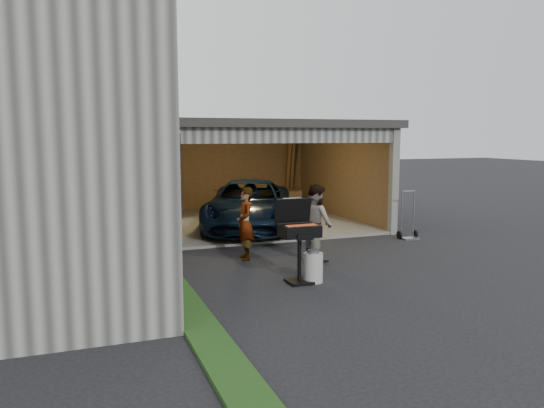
{
  "coord_description": "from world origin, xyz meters",
  "views": [
    {
      "loc": [
        -3.72,
        -7.93,
        2.53
      ],
      "look_at": [
        -0.01,
        1.96,
        1.15
      ],
      "focal_mm": 35.0,
      "sensor_mm": 36.0,
      "label": 1
    }
  ],
  "objects_px": {
    "bbq_grill": "(299,234)",
    "woman": "(245,224)",
    "man": "(316,223)",
    "plywood_panel": "(158,256)",
    "propane_tank": "(313,268)",
    "minivan": "(249,207)",
    "hand_truck": "(409,230)"
  },
  "relations": [
    {
      "from": "woman",
      "to": "man",
      "type": "xyz_separation_m",
      "value": [
        1.3,
        -0.61,
        0.04
      ]
    },
    {
      "from": "bbq_grill",
      "to": "plywood_panel",
      "type": "bearing_deg",
      "value": 154.84
    },
    {
      "from": "minivan",
      "to": "propane_tank",
      "type": "relative_size",
      "value": 9.02
    },
    {
      "from": "propane_tank",
      "to": "hand_truck",
      "type": "distance_m",
      "value": 4.67
    },
    {
      "from": "woman",
      "to": "propane_tank",
      "type": "xyz_separation_m",
      "value": [
        0.58,
        -2.02,
        -0.49
      ]
    },
    {
      "from": "woman",
      "to": "plywood_panel",
      "type": "bearing_deg",
      "value": -60.45
    },
    {
      "from": "woman",
      "to": "hand_truck",
      "type": "height_order",
      "value": "woman"
    },
    {
      "from": "plywood_panel",
      "to": "bbq_grill",
      "type": "bearing_deg",
      "value": -25.16
    },
    {
      "from": "plywood_panel",
      "to": "hand_truck",
      "type": "height_order",
      "value": "hand_truck"
    },
    {
      "from": "minivan",
      "to": "woman",
      "type": "distance_m",
      "value": 3.19
    },
    {
      "from": "minivan",
      "to": "plywood_panel",
      "type": "xyz_separation_m",
      "value": [
        -2.97,
        -3.91,
        -0.21
      ]
    },
    {
      "from": "propane_tank",
      "to": "plywood_panel",
      "type": "bearing_deg",
      "value": 155.92
    },
    {
      "from": "hand_truck",
      "to": "man",
      "type": "bearing_deg",
      "value": -155.24
    },
    {
      "from": "plywood_panel",
      "to": "minivan",
      "type": "bearing_deg",
      "value": 52.83
    },
    {
      "from": "bbq_grill",
      "to": "propane_tank",
      "type": "xyz_separation_m",
      "value": [
        0.25,
        -0.06,
        -0.6
      ]
    },
    {
      "from": "bbq_grill",
      "to": "hand_truck",
      "type": "height_order",
      "value": "bbq_grill"
    },
    {
      "from": "minivan",
      "to": "bbq_grill",
      "type": "xyz_separation_m",
      "value": [
        -0.74,
        -4.96,
        0.21
      ]
    },
    {
      "from": "bbq_grill",
      "to": "woman",
      "type": "bearing_deg",
      "value": 99.61
    },
    {
      "from": "plywood_panel",
      "to": "hand_truck",
      "type": "relative_size",
      "value": 0.73
    },
    {
      "from": "man",
      "to": "hand_truck",
      "type": "xyz_separation_m",
      "value": [
        3.1,
        1.27,
        -0.55
      ]
    },
    {
      "from": "propane_tank",
      "to": "plywood_panel",
      "type": "distance_m",
      "value": 2.72
    },
    {
      "from": "hand_truck",
      "to": "bbq_grill",
      "type": "bearing_deg",
      "value": -144.74
    },
    {
      "from": "woman",
      "to": "man",
      "type": "bearing_deg",
      "value": 68.6
    },
    {
      "from": "woman",
      "to": "bbq_grill",
      "type": "distance_m",
      "value": 1.99
    },
    {
      "from": "man",
      "to": "plywood_panel",
      "type": "xyz_separation_m",
      "value": [
        -3.2,
        -0.3,
        -0.35
      ]
    },
    {
      "from": "bbq_grill",
      "to": "plywood_panel",
      "type": "height_order",
      "value": "bbq_grill"
    },
    {
      "from": "man",
      "to": "hand_truck",
      "type": "relative_size",
      "value": 1.3
    },
    {
      "from": "propane_tank",
      "to": "hand_truck",
      "type": "xyz_separation_m",
      "value": [
        3.82,
        2.68,
        -0.03
      ]
    },
    {
      "from": "minivan",
      "to": "propane_tank",
      "type": "distance_m",
      "value": 5.06
    },
    {
      "from": "bbq_grill",
      "to": "propane_tank",
      "type": "relative_size",
      "value": 2.81
    },
    {
      "from": "minivan",
      "to": "hand_truck",
      "type": "height_order",
      "value": "minivan"
    },
    {
      "from": "minivan",
      "to": "bbq_grill",
      "type": "distance_m",
      "value": 5.02
    }
  ]
}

